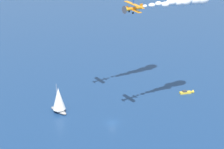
{
  "coord_description": "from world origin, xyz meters",
  "views": [
    {
      "loc": [
        -48.38,
        103.55,
        62.86
      ],
      "look_at": [
        0.05,
        0.09,
        18.47
      ],
      "focal_mm": 58.38,
      "sensor_mm": 36.0,
      "label": 1
    }
  ],
  "objects": [
    {
      "name": "biplane_lead",
      "position": [
        -9.16,
        5.57,
        42.6
      ],
      "size": [
        7.02,
        7.02,
        3.64
      ],
      "color": "orange"
    },
    {
      "name": "smoke_trail_lead",
      "position": [
        -20.93,
        -15.08,
        42.57
      ],
      "size": [
        16.93,
        25.76,
        4.28
      ],
      "color": "white"
    },
    {
      "name": "ground_plane",
      "position": [
        0.0,
        0.0,
        0.0
      ],
      "size": [
        2000.0,
        2000.0,
        0.0
      ],
      "primitive_type": "plane",
      "color": "navy"
    },
    {
      "name": "motorboat_offshore",
      "position": [
        -17.72,
        -36.69,
        0.48
      ],
      "size": [
        5.69,
        5.11,
        1.77
      ],
      "color": "gold",
      "rests_on": "ground_plane"
    },
    {
      "name": "sailboat_trailing",
      "position": [
        21.51,
        1.03,
        5.12
      ],
      "size": [
        9.0,
        6.13,
        11.22
      ],
      "color": "#9E9993",
      "rests_on": "ground_plane"
    },
    {
      "name": "wingwalker_lead",
      "position": [
        -9.36,
        5.7,
        44.74
      ],
      "size": [
        1.35,
        0.82,
        1.53
      ],
      "color": "#1E4CB2"
    }
  ]
}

